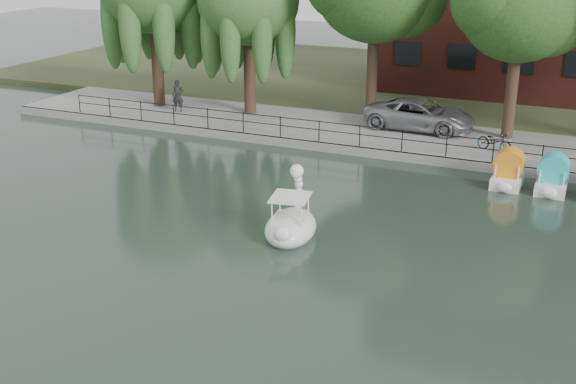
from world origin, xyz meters
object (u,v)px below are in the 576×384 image
Objects in this scene: minivan at (420,113)px; bicycle at (495,141)px; swan_boat at (291,222)px; pedestrian at (178,94)px.

bicycle is at bearing -117.57° from minivan.
bicycle is at bearing 56.46° from swan_boat.
bicycle is 0.87× the size of pedestrian.
minivan is 3.60× the size of bicycle.
pedestrian is 17.23m from swan_boat.
swan_boat is (-0.92, -13.88, -0.76)m from minivan.
minivan is 3.13× the size of pedestrian.
swan_boat is (12.09, -12.24, -0.89)m from pedestrian.
minivan is 13.11m from pedestrian.
swan_boat reaches higher than minivan.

